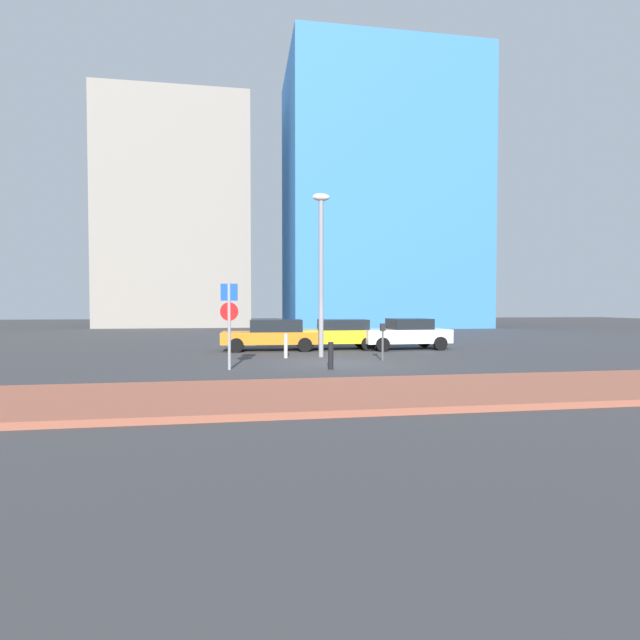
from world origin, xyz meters
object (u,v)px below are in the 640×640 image
(street_lamp, at_px, (321,260))
(traffic_bollard_near, at_px, (286,346))
(parked_car_yellow, at_px, (337,333))
(parking_sign_post, at_px, (229,315))
(parked_car_white, at_px, (406,333))
(parking_meter, at_px, (383,337))
(parked_car_orange, at_px, (272,334))
(traffic_bollard_mid, at_px, (331,356))

(street_lamp, distance_m, traffic_bollard_near, 3.72)
(parked_car_yellow, distance_m, parking_sign_post, 8.23)
(parked_car_white, bearing_deg, parking_meter, -119.02)
(parked_car_yellow, height_order, parking_sign_post, parking_sign_post)
(parked_car_yellow, distance_m, parking_meter, 4.98)
(parking_sign_post, distance_m, parking_meter, 5.94)
(parked_car_yellow, bearing_deg, parking_meter, -80.91)
(parked_car_white, relative_size, traffic_bollard_near, 4.33)
(street_lamp, bearing_deg, parked_car_orange, 119.33)
(parked_car_yellow, relative_size, street_lamp, 0.64)
(street_lamp, xyz_separation_m, traffic_bollard_mid, (-0.29, -3.74, -3.46))
(parked_car_orange, distance_m, parked_car_white, 6.33)
(parked_car_yellow, relative_size, traffic_bollard_mid, 4.73)
(parking_sign_post, xyz_separation_m, parking_meter, (5.64, 1.65, -0.86))
(parking_sign_post, distance_m, street_lamp, 5.32)
(parked_car_orange, relative_size, street_lamp, 0.69)
(parked_car_white, relative_size, traffic_bollard_mid, 4.69)
(parking_meter, xyz_separation_m, street_lamp, (-2.08, 1.68, 2.99))
(parking_sign_post, bearing_deg, traffic_bollard_mid, -7.30)
(traffic_bollard_near, distance_m, traffic_bollard_mid, 3.77)
(parked_car_orange, bearing_deg, parked_car_yellow, 1.67)
(parked_car_yellow, height_order, parking_meter, parked_car_yellow)
(parking_meter, bearing_deg, parked_car_orange, 128.59)
(parked_car_yellow, xyz_separation_m, parking_sign_post, (-4.86, -6.56, 1.02))
(parked_car_yellow, height_order, traffic_bollard_near, parked_car_yellow)
(parked_car_yellow, distance_m, parked_car_white, 3.29)
(parking_meter, bearing_deg, street_lamp, 141.15)
(street_lamp, bearing_deg, traffic_bollard_mid, -94.47)
(traffic_bollard_mid, bearing_deg, traffic_bollard_near, 107.84)
(parked_car_orange, height_order, parking_meter, parked_car_orange)
(parking_sign_post, height_order, street_lamp, street_lamp)
(parking_sign_post, xyz_separation_m, traffic_bollard_near, (2.11, 3.17, -1.29))
(parking_meter, xyz_separation_m, traffic_bollard_near, (-3.53, 1.52, -0.43))
(parked_car_yellow, bearing_deg, traffic_bollard_near, -128.93)
(parked_car_orange, xyz_separation_m, parking_sign_post, (-1.79, -6.47, 1.02))
(street_lamp, bearing_deg, parked_car_yellow, 68.24)
(parked_car_yellow, xyz_separation_m, parked_car_white, (3.25, -0.47, -0.00))
(parking_sign_post, relative_size, street_lamp, 0.43)
(street_lamp, xyz_separation_m, traffic_bollard_near, (-1.45, -0.15, -3.42))
(parking_sign_post, bearing_deg, parked_car_yellow, 53.51)
(parking_sign_post, xyz_separation_m, street_lamp, (3.56, 3.32, 2.13))
(parked_car_white, distance_m, traffic_bollard_mid, 8.12)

